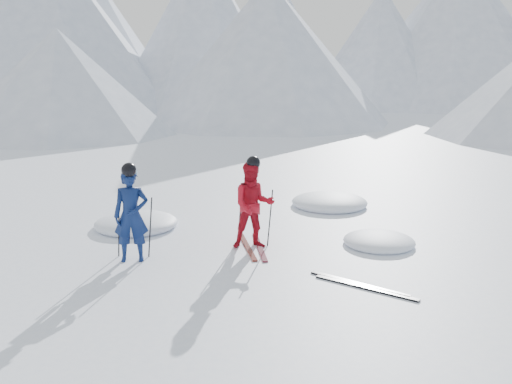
# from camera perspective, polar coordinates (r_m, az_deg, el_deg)

# --- Properties ---
(ground) EXTENTS (160.00, 160.00, 0.00)m
(ground) POSITION_cam_1_polar(r_m,az_deg,el_deg) (9.78, 7.40, -7.17)
(ground) COLOR white
(ground) RESTS_ON ground
(mountain_range) EXTENTS (106.15, 62.94, 15.53)m
(mountain_range) POSITION_cam_1_polar(r_m,az_deg,el_deg) (45.02, 15.58, 16.46)
(mountain_range) COLOR #B2BCD1
(mountain_range) RESTS_ON ground
(skier_blue) EXTENTS (0.69, 0.54, 1.65)m
(skier_blue) POSITION_cam_1_polar(r_m,az_deg,el_deg) (9.71, -13.00, -2.43)
(skier_blue) COLOR #0C1D4D
(skier_blue) RESTS_ON ground
(skier_red) EXTENTS (0.95, 0.83, 1.65)m
(skier_red) POSITION_cam_1_polar(r_m,az_deg,el_deg) (10.17, -0.28, -1.41)
(skier_red) COLOR #AD0D1C
(skier_red) RESTS_ON ground
(pole_blue_left) EXTENTS (0.11, 0.08, 1.10)m
(pole_blue_left) POSITION_cam_1_polar(r_m,az_deg,el_deg) (10.02, -14.24, -3.65)
(pole_blue_left) COLOR black
(pole_blue_left) RESTS_ON ground
(pole_blue_right) EXTENTS (0.11, 0.07, 1.10)m
(pole_blue_right) POSITION_cam_1_polar(r_m,az_deg,el_deg) (9.92, -11.07, -3.66)
(pole_blue_right) COLOR black
(pole_blue_right) RESTS_ON ground
(pole_red_left) EXTENTS (0.11, 0.09, 1.10)m
(pole_red_left) POSITION_cam_1_polar(r_m,az_deg,el_deg) (10.53, -1.71, -2.49)
(pole_red_left) COLOR black
(pole_red_left) RESTS_ON ground
(pole_red_right) EXTENTS (0.11, 0.08, 1.10)m
(pole_red_right) POSITION_cam_1_polar(r_m,az_deg,el_deg) (10.35, 1.49, -2.74)
(pole_red_right) COLOR black
(pole_red_right) RESTS_ON ground
(ski_worn_left) EXTENTS (0.62, 1.64, 0.03)m
(ski_worn_left) POSITION_cam_1_polar(r_m,az_deg,el_deg) (10.42, -0.93, -5.73)
(ski_worn_left) COLOR black
(ski_worn_left) RESTS_ON ground
(ski_worn_right) EXTENTS (0.50, 1.67, 0.03)m
(ski_worn_right) POSITION_cam_1_polar(r_m,az_deg,el_deg) (10.38, 0.39, -5.78)
(ski_worn_right) COLOR black
(ski_worn_right) RESTS_ON ground
(ski_loose_a) EXTENTS (1.52, 0.92, 0.03)m
(ski_loose_a) POSITION_cam_1_polar(r_m,az_deg,el_deg) (8.79, 10.72, -9.47)
(ski_loose_a) COLOR black
(ski_loose_a) RESTS_ON ground
(ski_loose_b) EXTENTS (1.55, 0.87, 0.03)m
(ski_loose_b) POSITION_cam_1_polar(r_m,az_deg,el_deg) (8.66, 11.44, -9.86)
(ski_loose_b) COLOR black
(ski_loose_b) RESTS_ON ground
(snow_lumps) EXTENTS (6.67, 4.65, 0.41)m
(snow_lumps) POSITION_cam_1_polar(r_m,az_deg,el_deg) (12.34, 1.21, -2.88)
(snow_lumps) COLOR white
(snow_lumps) RESTS_ON ground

